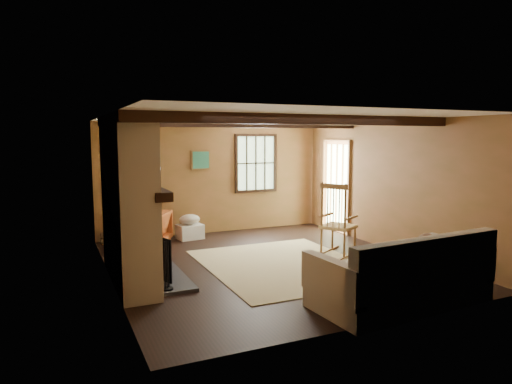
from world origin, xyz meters
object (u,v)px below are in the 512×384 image
sofa (404,279)px  rocking_chair (337,224)px  armchair (150,227)px  laundry_basket (190,232)px  fireplace (129,206)px

sofa → rocking_chair: bearing=71.3°
sofa → armchair: (-2.26, 4.59, -0.00)m
rocking_chair → laundry_basket: (-2.05, 2.30, -0.40)m
fireplace → laundry_basket: fireplace is taller
fireplace → sofa: 3.88m
sofa → laundry_basket: 4.92m
fireplace → armchair: 2.43m
armchair → fireplace: bearing=13.9°
sofa → laundry_basket: (-1.41, 4.70, -0.18)m
fireplace → armchair: bearing=72.2°
rocking_chair → armchair: rocking_chair is taller
fireplace → armchair: (0.70, 2.19, -0.77)m
fireplace → rocking_chair: bearing=0.1°
laundry_basket → sofa: bearing=-73.3°
fireplace → rocking_chair: fireplace is taller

